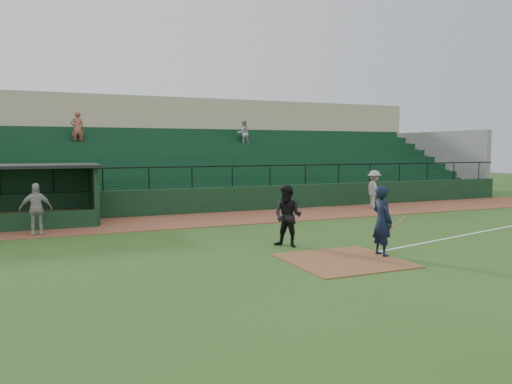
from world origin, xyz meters
name	(u,v)px	position (x,y,z in m)	size (l,w,h in m)	color
ground	(324,254)	(0.00, 0.00, 0.00)	(90.00, 90.00, 0.00)	#2A4E19
warning_track	(229,218)	(0.00, 8.00, 0.01)	(40.00, 4.00, 0.03)	brown
home_plate_dirt	(343,260)	(0.00, -1.00, 0.01)	(3.00, 3.00, 0.03)	brown
foul_line	(492,230)	(8.00, 1.20, 0.01)	(18.00, 0.09, 0.01)	white
stadium_structure	(179,161)	(0.00, 16.46, 2.30)	(38.00, 13.08, 6.40)	black
batter_at_plate	(382,221)	(1.34, -0.90, 1.00)	(1.04, 0.74, 2.01)	black
umpire	(288,216)	(-0.50, 1.36, 0.96)	(0.93, 0.73, 1.92)	black
runner	(374,189)	(7.99, 8.43, 0.99)	(1.24, 0.71, 1.92)	gray
dugout_player_a	(36,209)	(-7.67, 6.67, 0.94)	(1.06, 0.44, 1.82)	#A7A39C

